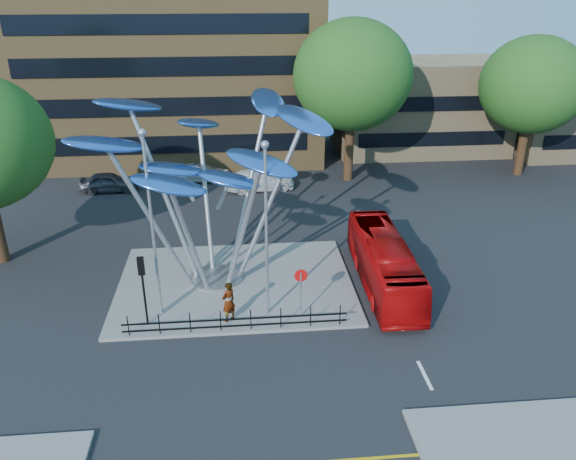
{
  "coord_description": "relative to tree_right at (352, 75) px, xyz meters",
  "views": [
    {
      "loc": [
        -0.67,
        -19.53,
        14.53
      ],
      "look_at": [
        1.55,
        4.0,
        3.92
      ],
      "focal_mm": 35.0,
      "sensor_mm": 36.0,
      "label": 1
    }
  ],
  "objects": [
    {
      "name": "no_entry_sign_island",
      "position": [
        -6.0,
        -19.48,
        -6.22
      ],
      "size": [
        0.6,
        0.1,
        2.45
      ],
      "color": "#9EA0A5",
      "rests_on": "traffic_island"
    },
    {
      "name": "tree_right",
      "position": [
        0.0,
        0.0,
        0.0
      ],
      "size": [
        8.8,
        8.8,
        12.11
      ],
      "color": "black",
      "rests_on": "ground"
    },
    {
      "name": "street_lamp_right",
      "position": [
        -7.5,
        -19.0,
        -2.94
      ],
      "size": [
        0.36,
        0.36,
        8.3
      ],
      "color": "#9EA0A5",
      "rests_on": "traffic_island"
    },
    {
      "name": "parked_car_left",
      "position": [
        -18.22,
        -1.01,
        -7.32
      ],
      "size": [
        4.28,
        1.85,
        1.44
      ],
      "primitive_type": "imported",
      "rotation": [
        0.0,
        0.0,
        1.61
      ],
      "color": "#404148",
      "rests_on": "ground"
    },
    {
      "name": "parked_car_mid",
      "position": [
        -11.54,
        0.57,
        -7.37
      ],
      "size": [
        4.17,
        1.84,
        1.33
      ],
      "primitive_type": "imported",
      "rotation": [
        0.0,
        0.0,
        1.46
      ],
      "color": "#AFB1B7",
      "rests_on": "ground"
    },
    {
      "name": "ground",
      "position": [
        -8.0,
        -22.0,
        -8.04
      ],
      "size": [
        120.0,
        120.0,
        0.0
      ],
      "primitive_type": "plane",
      "color": "black",
      "rests_on": "ground"
    },
    {
      "name": "pedestrian",
      "position": [
        -9.3,
        -19.5,
        -6.9
      ],
      "size": [
        0.85,
        0.82,
        1.97
      ],
      "primitive_type": "imported",
      "rotation": [
        0.0,
        0.0,
        3.83
      ],
      "color": "gray",
      "rests_on": "traffic_island"
    },
    {
      "name": "pedestrian_railing_front",
      "position": [
        -9.0,
        -20.3,
        -7.48
      ],
      "size": [
        10.0,
        0.06,
        1.0
      ],
      "color": "black",
      "rests_on": "traffic_island"
    },
    {
      "name": "leaf_sculpture",
      "position": [
        -10.07,
        -15.32,
        -1.16
      ],
      "size": [
        12.72,
        9.54,
        9.51
      ],
      "color": "#9EA0A5",
      "rests_on": "traffic_island"
    },
    {
      "name": "tree_far",
      "position": [
        14.0,
        0.0,
        -0.93
      ],
      "size": [
        8.0,
        8.0,
        10.81
      ],
      "color": "black",
      "rests_on": "ground"
    },
    {
      "name": "traffic_light_island",
      "position": [
        -13.0,
        -19.5,
        -5.42
      ],
      "size": [
        0.28,
        0.18,
        3.42
      ],
      "color": "black",
      "rests_on": "traffic_island"
    },
    {
      "name": "low_building_near",
      "position": [
        8.0,
        8.0,
        -4.04
      ],
      "size": [
        15.0,
        8.0,
        8.0
      ],
      "primitive_type": "cube",
      "color": "tan",
      "rests_on": "ground"
    },
    {
      "name": "traffic_island",
      "position": [
        -9.0,
        -16.0,
        -7.96
      ],
      "size": [
        12.0,
        9.0,
        0.15
      ],
      "primitive_type": "cube",
      "color": "slate",
      "rests_on": "ground"
    },
    {
      "name": "red_bus",
      "position": [
        -1.4,
        -16.68,
        -6.75
      ],
      "size": [
        2.38,
        9.31,
        2.58
      ],
      "primitive_type": "imported",
      "rotation": [
        0.0,
        0.0,
        -0.02
      ],
      "color": "#B80809",
      "rests_on": "ground"
    },
    {
      "name": "street_lamp_left",
      "position": [
        -12.5,
        -18.5,
        -2.68
      ],
      "size": [
        0.36,
        0.36,
        8.8
      ],
      "color": "#9EA0A5",
      "rests_on": "traffic_island"
    },
    {
      "name": "parked_car_right",
      "position": [
        -7.04,
        -1.65,
        -7.28
      ],
      "size": [
        5.39,
        2.67,
        1.51
      ],
      "primitive_type": "imported",
      "rotation": [
        0.0,
        0.0,
        1.68
      ],
      "color": "silver",
      "rests_on": "ground"
    }
  ]
}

